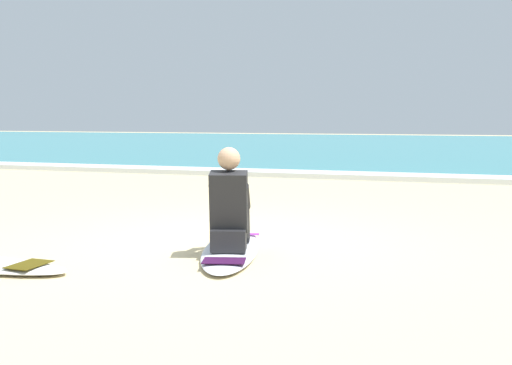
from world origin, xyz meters
TOP-DOWN VIEW (x-y plane):
  - ground_plane at (0.00, 0.00)m, footprint 80.00×80.00m
  - sea at (0.00, 20.73)m, footprint 80.00×28.00m
  - breaking_foam at (0.00, 7.03)m, footprint 80.00×0.90m
  - surfboard_main at (0.28, -0.51)m, footprint 1.01×2.08m
  - surfer_seated at (0.31, -0.64)m, footprint 0.51×0.76m

SIDE VIEW (x-z plane):
  - ground_plane at x=0.00m, z-range 0.00..0.00m
  - surfboard_main at x=0.28m, z-range 0.00..0.07m
  - sea at x=0.00m, z-range 0.00..0.10m
  - breaking_foam at x=0.00m, z-range 0.00..0.11m
  - surfer_seated at x=0.31m, z-range -0.04..0.91m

